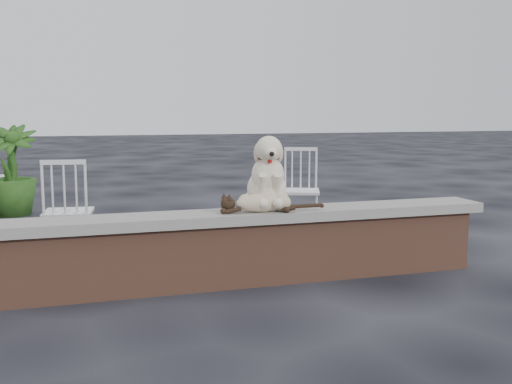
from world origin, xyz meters
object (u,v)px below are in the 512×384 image
object	(u,v)px
cat	(263,201)
chair_c	(68,210)
chair_d	(301,190)
potted_plant_b	(11,170)
dog	(267,171)

from	to	relation	value
cat	chair_c	size ratio (longest dim) A/B	1.04
chair_c	chair_d	bearing A→B (deg)	-156.77
chair_d	chair_c	bearing A→B (deg)	-142.94
chair_c	potted_plant_b	distance (m)	2.88
cat	chair_c	bearing A→B (deg)	150.01
cat	chair_c	distance (m)	1.91
chair_d	dog	bearing A→B (deg)	-97.72
chair_c	potted_plant_b	bearing A→B (deg)	-68.26
potted_plant_b	dog	bearing A→B (deg)	-60.09
chair_d	potted_plant_b	xyz separation A→B (m)	(-3.23, 2.09, 0.12)
dog	cat	distance (m)	0.28
cat	chair_c	xyz separation A→B (m)	(-1.45, 1.23, -0.19)
chair_c	chair_d	distance (m)	2.62
dog	potted_plant_b	world-z (taller)	potted_plant_b
chair_c	chair_d	world-z (taller)	same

